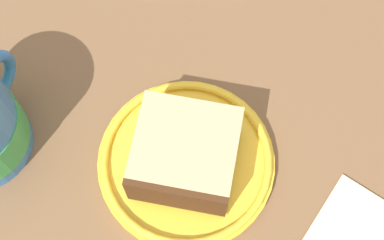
# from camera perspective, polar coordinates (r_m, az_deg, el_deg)

# --- Properties ---
(ground_plane) EXTENTS (1.15, 1.15, 0.03)m
(ground_plane) POSITION_cam_1_polar(r_m,az_deg,el_deg) (0.60, -2.25, 1.40)
(ground_plane) COLOR brown
(small_plate) EXTENTS (0.17, 0.17, 0.02)m
(small_plate) POSITION_cam_1_polar(r_m,az_deg,el_deg) (0.55, -0.59, -4.21)
(small_plate) COLOR yellow
(small_plate) RESTS_ON ground_plane
(cake_slice) EXTENTS (0.12, 0.13, 0.06)m
(cake_slice) POSITION_cam_1_polar(r_m,az_deg,el_deg) (0.52, -0.68, -3.49)
(cake_slice) COLOR #472814
(cake_slice) RESTS_ON small_plate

